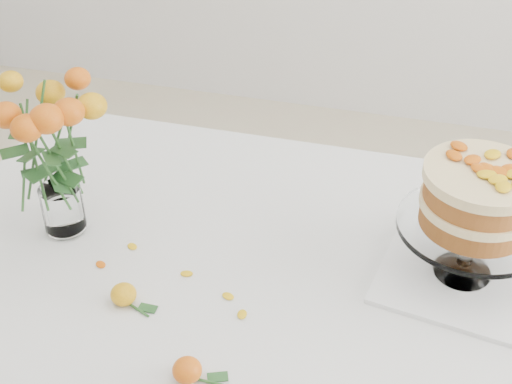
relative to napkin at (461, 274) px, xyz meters
The scene contains 11 objects.
table 0.43m from the napkin, behind, with size 1.43×0.93×0.76m.
napkin is the anchor object (origin of this frame).
cake_stand 0.18m from the napkin, behind, with size 0.29×0.29×0.26m.
rose_vase 0.88m from the napkin, behind, with size 0.35×0.35×0.45m.
loose_rose_near 0.67m from the napkin, 158.48° to the right, with size 0.09×0.05×0.04m.
loose_rose_far 0.59m from the napkin, 138.87° to the right, with size 0.09×0.05×0.04m.
stray_petal_a 0.56m from the napkin, 165.32° to the right, with size 0.03×0.02×0.00m, color #E9B30E.
stray_petal_b 0.47m from the napkin, 157.53° to the right, with size 0.03×0.02×0.00m, color #E9B30E.
stray_petal_c 0.45m from the napkin, 150.93° to the right, with size 0.03×0.02×0.00m, color #E9B30E.
stray_petal_d 0.68m from the napkin, behind, with size 0.03×0.02×0.00m, color #E9B30E.
stray_petal_e 0.73m from the napkin, 167.37° to the right, with size 0.03×0.02×0.00m, color #E9B30E.
Camera 1 is at (0.29, -1.10, 1.74)m, focal length 50.00 mm.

